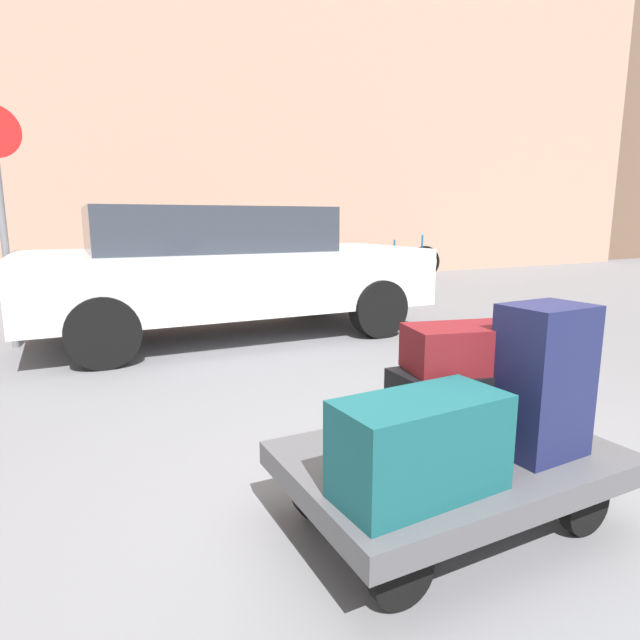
{
  "coord_description": "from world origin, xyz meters",
  "views": [
    {
      "loc": [
        -1.42,
        -1.57,
        1.29
      ],
      "look_at": [
        0.0,
        1.2,
        0.69
      ],
      "focal_mm": 29.42,
      "sensor_mm": 36.0,
      "label": 1
    }
  ],
  "objects_px": {
    "luggage_cart": "(450,465)",
    "bicycle_leaning": "(403,262)",
    "bollard_kerb_mid": "(369,274)",
    "duffel_bag_teal_front_right": "(420,446)",
    "suitcase_navy_stacked_top": "(543,380)",
    "no_parking_sign": "(0,201)",
    "parked_car": "(225,268)",
    "duffel_bag_black_rear_right": "(458,405)",
    "bollard_kerb_near": "(303,278)",
    "duffel_bag_maroon_topmost_pile": "(461,348)"
  },
  "relations": [
    {
      "from": "luggage_cart",
      "to": "suitcase_navy_stacked_top",
      "type": "bearing_deg",
      "value": -29.24
    },
    {
      "from": "luggage_cart",
      "to": "parked_car",
      "type": "xyz_separation_m",
      "value": [
        0.3,
        4.1,
        0.49
      ]
    },
    {
      "from": "suitcase_navy_stacked_top",
      "to": "no_parking_sign",
      "type": "bearing_deg",
      "value": 112.33
    },
    {
      "from": "bollard_kerb_near",
      "to": "duffel_bag_teal_front_right",
      "type": "bearing_deg",
      "value": -111.74
    },
    {
      "from": "no_parking_sign",
      "to": "suitcase_navy_stacked_top",
      "type": "bearing_deg",
      "value": -65.56
    },
    {
      "from": "duffel_bag_teal_front_right",
      "to": "bicycle_leaning",
      "type": "height_order",
      "value": "bicycle_leaning"
    },
    {
      "from": "suitcase_navy_stacked_top",
      "to": "parked_car",
      "type": "distance_m",
      "value": 4.28
    },
    {
      "from": "duffel_bag_maroon_topmost_pile",
      "to": "bollard_kerb_near",
      "type": "distance_m",
      "value": 6.34
    },
    {
      "from": "parked_car",
      "to": "bicycle_leaning",
      "type": "relative_size",
      "value": 2.51
    },
    {
      "from": "luggage_cart",
      "to": "duffel_bag_black_rear_right",
      "type": "distance_m",
      "value": 0.26
    },
    {
      "from": "duffel_bag_black_rear_right",
      "to": "suitcase_navy_stacked_top",
      "type": "height_order",
      "value": "suitcase_navy_stacked_top"
    },
    {
      "from": "luggage_cart",
      "to": "duffel_bag_teal_front_right",
      "type": "xyz_separation_m",
      "value": [
        -0.33,
        -0.22,
        0.24
      ]
    },
    {
      "from": "bollard_kerb_near",
      "to": "bollard_kerb_mid",
      "type": "distance_m",
      "value": 1.25
    },
    {
      "from": "duffel_bag_black_rear_right",
      "to": "suitcase_navy_stacked_top",
      "type": "distance_m",
      "value": 0.36
    },
    {
      "from": "duffel_bag_teal_front_right",
      "to": "parked_car",
      "type": "relative_size",
      "value": 0.14
    },
    {
      "from": "duffel_bag_black_rear_right",
      "to": "bollard_kerb_near",
      "type": "xyz_separation_m",
      "value": [
        2.07,
        5.98,
        -0.13
      ]
    },
    {
      "from": "duffel_bag_maroon_topmost_pile",
      "to": "bicycle_leaning",
      "type": "height_order",
      "value": "bicycle_leaning"
    },
    {
      "from": "duffel_bag_teal_front_right",
      "to": "duffel_bag_maroon_topmost_pile",
      "type": "relative_size",
      "value": 1.34
    },
    {
      "from": "parked_car",
      "to": "no_parking_sign",
      "type": "xyz_separation_m",
      "value": [
        -2.11,
        0.41,
        0.71
      ]
    },
    {
      "from": "luggage_cart",
      "to": "no_parking_sign",
      "type": "relative_size",
      "value": 0.57
    },
    {
      "from": "duffel_bag_black_rear_right",
      "to": "duffel_bag_maroon_topmost_pile",
      "type": "bearing_deg",
      "value": 0.0
    },
    {
      "from": "duffel_bag_teal_front_right",
      "to": "bollard_kerb_near",
      "type": "distance_m",
      "value": 6.75
    },
    {
      "from": "parked_car",
      "to": "duffel_bag_black_rear_right",
      "type": "bearing_deg",
      "value": -92.87
    },
    {
      "from": "bollard_kerb_mid",
      "to": "no_parking_sign",
      "type": "distance_m",
      "value": 5.57
    },
    {
      "from": "parked_car",
      "to": "duffel_bag_maroon_topmost_pile",
      "type": "bearing_deg",
      "value": -92.87
    },
    {
      "from": "duffel_bag_teal_front_right",
      "to": "bicycle_leaning",
      "type": "bearing_deg",
      "value": 51.78
    },
    {
      "from": "duffel_bag_teal_front_right",
      "to": "parked_car",
      "type": "xyz_separation_m",
      "value": [
        0.63,
        4.32,
        0.25
      ]
    },
    {
      "from": "bollard_kerb_mid",
      "to": "duffel_bag_teal_front_right",
      "type": "bearing_deg",
      "value": -120.9
    },
    {
      "from": "suitcase_navy_stacked_top",
      "to": "bollard_kerb_mid",
      "type": "relative_size",
      "value": 0.84
    },
    {
      "from": "duffel_bag_maroon_topmost_pile",
      "to": "duffel_bag_teal_front_right",
      "type": "bearing_deg",
      "value": -132.73
    },
    {
      "from": "duffel_bag_teal_front_right",
      "to": "duffel_bag_maroon_topmost_pile",
      "type": "height_order",
      "value": "duffel_bag_maroon_topmost_pile"
    },
    {
      "from": "duffel_bag_maroon_topmost_pile",
      "to": "bollard_kerb_mid",
      "type": "relative_size",
      "value": 0.62
    },
    {
      "from": "luggage_cart",
      "to": "bicycle_leaning",
      "type": "height_order",
      "value": "bicycle_leaning"
    },
    {
      "from": "parked_car",
      "to": "no_parking_sign",
      "type": "distance_m",
      "value": 2.27
    },
    {
      "from": "duffel_bag_black_rear_right",
      "to": "luggage_cart",
      "type": "bearing_deg",
      "value": -140.99
    },
    {
      "from": "duffel_bag_teal_front_right",
      "to": "bollard_kerb_near",
      "type": "relative_size",
      "value": 0.84
    },
    {
      "from": "bicycle_leaning",
      "to": "suitcase_navy_stacked_top",
      "type": "bearing_deg",
      "value": -122.56
    },
    {
      "from": "bollard_kerb_mid",
      "to": "duffel_bag_black_rear_right",
      "type": "bearing_deg",
      "value": -119.07
    },
    {
      "from": "bollard_kerb_near",
      "to": "bicycle_leaning",
      "type": "bearing_deg",
      "value": 29.03
    },
    {
      "from": "suitcase_navy_stacked_top",
      "to": "bollard_kerb_mid",
      "type": "height_order",
      "value": "suitcase_navy_stacked_top"
    },
    {
      "from": "no_parking_sign",
      "to": "duffel_bag_maroon_topmost_pile",
      "type": "bearing_deg",
      "value": -66.7
    },
    {
      "from": "duffel_bag_maroon_topmost_pile",
      "to": "bollard_kerb_near",
      "type": "relative_size",
      "value": 0.62
    },
    {
      "from": "bicycle_leaning",
      "to": "luggage_cart",
      "type": "bearing_deg",
      "value": -124.69
    },
    {
      "from": "duffel_bag_black_rear_right",
      "to": "bollard_kerb_mid",
      "type": "height_order",
      "value": "bollard_kerb_mid"
    },
    {
      "from": "parked_car",
      "to": "bollard_kerb_near",
      "type": "bearing_deg",
      "value": 46.16
    },
    {
      "from": "duffel_bag_teal_front_right",
      "to": "bicycle_leaning",
      "type": "xyz_separation_m",
      "value": [
        5.78,
        8.09,
        -0.14
      ]
    },
    {
      "from": "suitcase_navy_stacked_top",
      "to": "duffel_bag_maroon_topmost_pile",
      "type": "bearing_deg",
      "value": 129.55
    },
    {
      "from": "suitcase_navy_stacked_top",
      "to": "bollard_kerb_near",
      "type": "xyz_separation_m",
      "value": [
        1.86,
        6.23,
        -0.28
      ]
    },
    {
      "from": "duffel_bag_maroon_topmost_pile",
      "to": "bicycle_leaning",
      "type": "relative_size",
      "value": 0.27
    },
    {
      "from": "bollard_kerb_near",
      "to": "parked_car",
      "type": "bearing_deg",
      "value": -133.84
    }
  ]
}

